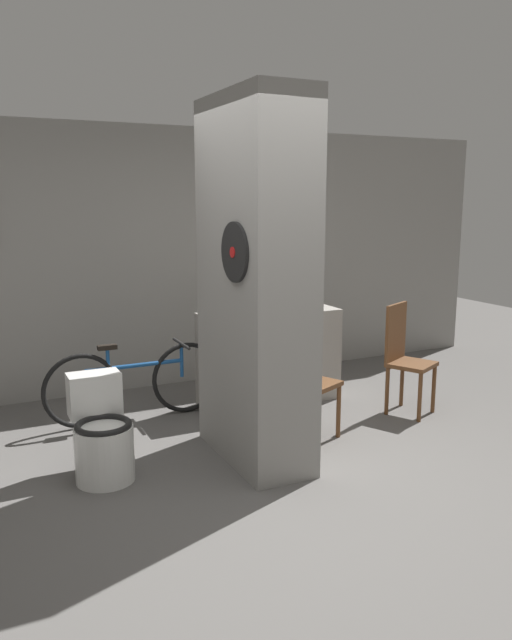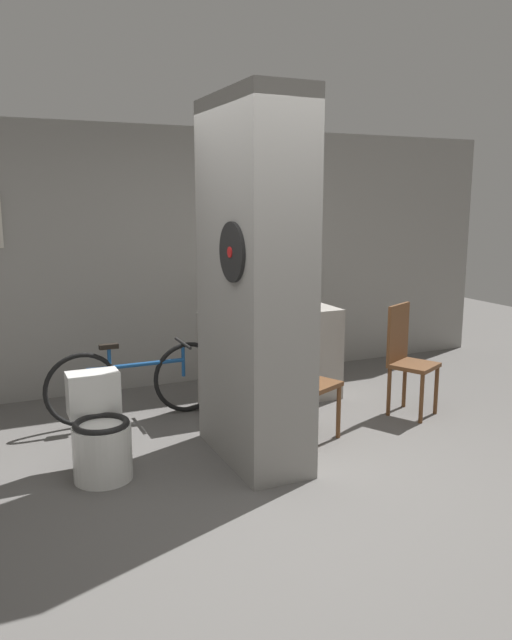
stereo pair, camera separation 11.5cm
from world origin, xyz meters
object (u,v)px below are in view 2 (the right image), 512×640
at_px(chair_by_doorway, 407,355).
at_px(bicycle, 138,382).
at_px(toilet, 100,435).
at_px(chair_near_pillar, 305,373).
at_px(bottle_tall, 248,300).

xyz_separation_m(chair_by_doorway, bicycle, (-2.22, 0.83, -0.20)).
xyz_separation_m(toilet, chair_near_pillar, (1.63, 0.06, 0.24)).
height_order(bicycle, bottle_tall, bottle_tall).
distance_m(bicycle, bottle_tall, 1.22).
distance_m(toilet, bicycle, 1.14).
bearing_deg(bottle_tall, chair_by_doorway, -33.34).
height_order(chair_by_doorway, bottle_tall, bottle_tall).
relative_size(toilet, bottle_tall, 2.06).
xyz_separation_m(chair_by_doorway, bottle_tall, (-1.19, 0.78, 0.46)).
bearing_deg(chair_by_doorway, bottle_tall, 119.96).
distance_m(chair_by_doorway, bicycle, 2.38).
bearing_deg(bottle_tall, chair_near_pillar, -83.84).
bearing_deg(chair_near_pillar, bicycle, 114.97).
height_order(toilet, chair_near_pillar, chair_near_pillar).
relative_size(chair_near_pillar, chair_by_doorway, 1.00).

